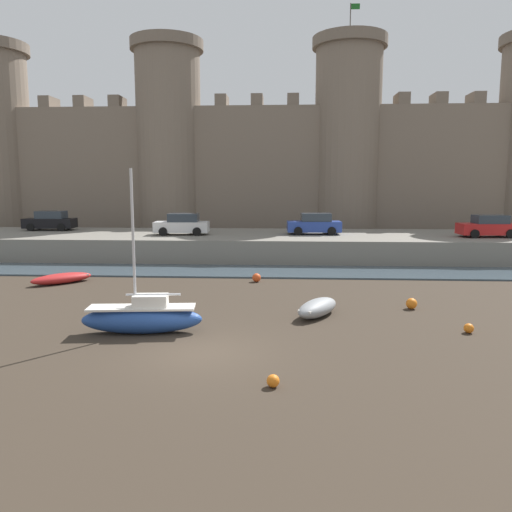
# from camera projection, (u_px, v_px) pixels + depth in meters

# --- Properties ---
(ground_plane) EXTENTS (160.00, 160.00, 0.00)m
(ground_plane) POSITION_uv_depth(u_px,v_px,m) (203.00, 352.00, 16.64)
(ground_plane) COLOR #382D23
(water_channel) EXTENTS (80.00, 4.50, 0.10)m
(water_channel) POSITION_uv_depth(u_px,v_px,m) (242.00, 271.00, 31.92)
(water_channel) COLOR #3D4C56
(water_channel) RESTS_ON ground
(quay_road) EXTENTS (64.01, 10.00, 1.74)m
(quay_road) POSITION_uv_depth(u_px,v_px,m) (250.00, 245.00, 38.97)
(quay_road) COLOR slate
(quay_road) RESTS_ON ground
(castle) EXTENTS (58.98, 6.97, 22.20)m
(castle) POSITION_uv_depth(u_px,v_px,m) (257.00, 154.00, 48.56)
(castle) COLOR #7A6B5B
(castle) RESTS_ON ground
(sailboat_foreground_left) EXTENTS (4.59, 1.58, 6.13)m
(sailboat_foreground_left) POSITION_uv_depth(u_px,v_px,m) (143.00, 317.00, 18.70)
(sailboat_foreground_left) COLOR #234793
(sailboat_foreground_left) RESTS_ON ground
(rowboat_midflat_left) EXTENTS (2.35, 2.99, 0.73)m
(rowboat_midflat_left) POSITION_uv_depth(u_px,v_px,m) (318.00, 307.00, 21.14)
(rowboat_midflat_left) COLOR gray
(rowboat_midflat_left) RESTS_ON ground
(rowboat_foreground_right) EXTENTS (3.17, 3.10, 0.58)m
(rowboat_foreground_right) POSITION_uv_depth(u_px,v_px,m) (62.00, 278.00, 28.15)
(rowboat_foreground_right) COLOR red
(rowboat_foreground_right) RESTS_ON ground
(mooring_buoy_off_centre) EXTENTS (0.36, 0.36, 0.36)m
(mooring_buoy_off_centre) POSITION_uv_depth(u_px,v_px,m) (273.00, 381.00, 13.74)
(mooring_buoy_off_centre) COLOR orange
(mooring_buoy_off_centre) RESTS_ON ground
(mooring_buoy_mid_mud) EXTENTS (0.50, 0.50, 0.50)m
(mooring_buoy_mid_mud) POSITION_uv_depth(u_px,v_px,m) (257.00, 278.00, 28.60)
(mooring_buoy_mid_mud) COLOR #E04C1E
(mooring_buoy_mid_mud) RESTS_ON ground
(mooring_buoy_near_channel) EXTENTS (0.49, 0.49, 0.49)m
(mooring_buoy_near_channel) POSITION_uv_depth(u_px,v_px,m) (412.00, 304.00, 22.38)
(mooring_buoy_near_channel) COLOR orange
(mooring_buoy_near_channel) RESTS_ON ground
(mooring_buoy_near_shore) EXTENTS (0.37, 0.37, 0.37)m
(mooring_buoy_near_shore) POSITION_uv_depth(u_px,v_px,m) (469.00, 328.00, 18.75)
(mooring_buoy_near_shore) COLOR orange
(mooring_buoy_near_shore) RESTS_ON ground
(car_quay_east) EXTENTS (4.17, 2.02, 1.62)m
(car_quay_east) POSITION_uv_depth(u_px,v_px,m) (314.00, 224.00, 38.47)
(car_quay_east) COLOR #263F99
(car_quay_east) RESTS_ON quay_road
(car_quay_west) EXTENTS (4.17, 2.02, 1.62)m
(car_quay_west) POSITION_uv_depth(u_px,v_px,m) (50.00, 221.00, 41.83)
(car_quay_west) COLOR black
(car_quay_west) RESTS_ON quay_road
(car_quay_centre_west) EXTENTS (4.17, 2.02, 1.62)m
(car_quay_centre_west) POSITION_uv_depth(u_px,v_px,m) (182.00, 225.00, 38.07)
(car_quay_centre_west) COLOR silver
(car_quay_centre_west) RESTS_ON quay_road
(car_quay_centre_east) EXTENTS (4.17, 2.02, 1.62)m
(car_quay_centre_east) POSITION_uv_depth(u_px,v_px,m) (488.00, 226.00, 36.36)
(car_quay_centre_east) COLOR red
(car_quay_centre_east) RESTS_ON quay_road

